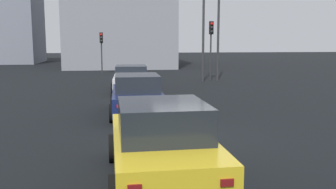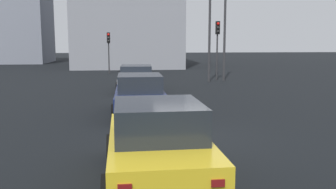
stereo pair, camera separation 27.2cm
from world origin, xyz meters
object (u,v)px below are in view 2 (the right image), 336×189
Objects in this scene: car_yellow_right_third at (157,143)px; traffic_light_near_left at (109,44)px; traffic_light_near_right at (218,38)px; car_white_right_lead at (136,78)px; car_navy_right_second at (140,95)px; street_lamp_kerbside at (210,8)px; street_lamp_far at (225,10)px.

car_yellow_right_third is 25.06m from traffic_light_near_left.
traffic_light_near_right is (18.48, -5.68, 2.21)m from car_yellow_right_third.
traffic_light_near_left reaches higher than car_white_right_lead.
traffic_light_near_right is (11.66, -5.82, 2.24)m from car_navy_right_second.
traffic_light_near_right is at bearing -45.57° from street_lamp_kerbside.
car_white_right_lead is 1.08× the size of car_yellow_right_third.
car_navy_right_second is at bearing -0.16° from car_yellow_right_third.
car_navy_right_second is 13.23m from traffic_light_near_right.
car_yellow_right_third is at bearing -178.99° from car_navy_right_second.
street_lamp_kerbside is at bearing -48.69° from car_white_right_lead.
car_yellow_right_third is (-13.55, -0.14, 0.07)m from car_white_right_lead.
traffic_light_near_left reaches higher than car_yellow_right_third.
street_lamp_far reaches higher than traffic_light_near_right.
car_white_right_lead is at bearing 129.68° from street_lamp_kerbside.
traffic_light_near_right is 0.48× the size of street_lamp_kerbside.
car_white_right_lead is 1.32× the size of traffic_light_near_left.
traffic_light_near_left is at bearing 12.11° from car_white_right_lead.
street_lamp_kerbside is (4.21, -5.07, 4.26)m from car_white_right_lead.
street_lamp_far is at bearing -19.93° from car_yellow_right_third.
car_yellow_right_third is 19.46m from traffic_light_near_right.
street_lamp_far reaches higher than car_navy_right_second.
traffic_light_near_left is 0.84× the size of traffic_light_near_right.
traffic_light_near_right reaches higher than car_navy_right_second.
car_yellow_right_third is 18.91m from street_lamp_kerbside.
traffic_light_near_right is at bearing 46.93° from traffic_light_near_left.
traffic_light_near_left is at bearing 3.76° from car_yellow_right_third.
street_lamp_far reaches higher than car_white_right_lead.
street_lamp_kerbside reaches higher than traffic_light_near_left.
street_lamp_kerbside is (17.76, -4.94, 4.20)m from car_yellow_right_third.
traffic_light_near_right is at bearing 48.23° from street_lamp_far.
car_yellow_right_third reaches higher than car_navy_right_second.
traffic_light_near_left is 10.41m from street_lamp_kerbside.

